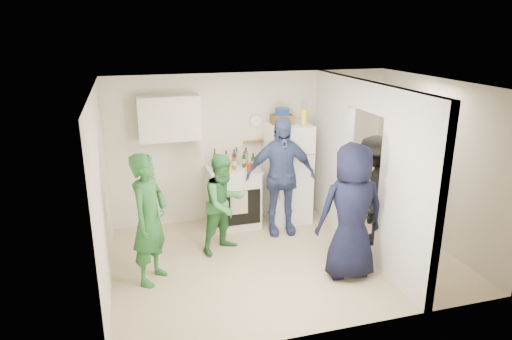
{
  "coord_description": "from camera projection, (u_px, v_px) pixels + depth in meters",
  "views": [
    {
      "loc": [
        -2.02,
        -5.58,
        3.23
      ],
      "look_at": [
        -0.31,
        0.4,
        1.25
      ],
      "focal_mm": 32.0,
      "sensor_mm": 36.0,
      "label": 1
    }
  ],
  "objects": [
    {
      "name": "bottle_c",
      "position": [
        226.0,
        158.0,
        7.54
      ],
      "size": [
        0.07,
        0.07,
        0.27
      ],
      "primitive_type": "cylinder",
      "color": "silver",
      "rests_on": "stove"
    },
    {
      "name": "nook_window",
      "position": [
        430.0,
        134.0,
        6.92
      ],
      "size": [
        0.03,
        0.7,
        0.8
      ],
      "primitive_type": "cube",
      "color": "black",
      "rests_on": "wall_right"
    },
    {
      "name": "nook_window_frame",
      "position": [
        429.0,
        134.0,
        6.92
      ],
      "size": [
        0.04,
        0.76,
        0.86
      ],
      "primitive_type": "cube",
      "color": "white",
      "rests_on": "wall_right"
    },
    {
      "name": "person_green_center",
      "position": [
        224.0,
        204.0,
        6.66
      ],
      "size": [
        0.9,
        0.83,
        1.48
      ],
      "primitive_type": "imported",
      "rotation": [
        0.0,
        0.0,
        0.48
      ],
      "color": "#337437",
      "rests_on": "floor"
    },
    {
      "name": "spice_shelf",
      "position": [
        253.0,
        141.0,
        7.72
      ],
      "size": [
        0.35,
        0.08,
        0.03
      ],
      "primitive_type": "cube",
      "color": "olive",
      "rests_on": "wall_back"
    },
    {
      "name": "red_cup",
      "position": [
        249.0,
        167.0,
        7.32
      ],
      "size": [
        0.09,
        0.09,
        0.12
      ],
      "primitive_type": "cylinder",
      "color": "red",
      "rests_on": "stove"
    },
    {
      "name": "partition_header",
      "position": [
        370.0,
        96.0,
        6.23
      ],
      "size": [
        0.12,
        1.0,
        0.4
      ],
      "primitive_type": "cube",
      "color": "silver",
      "rests_on": "partition_pier_back"
    },
    {
      "name": "wicker_basket",
      "position": [
        282.0,
        119.0,
        7.47
      ],
      "size": [
        0.35,
        0.25,
        0.15
      ],
      "primitive_type": "cube",
      "color": "brown",
      "rests_on": "fridge"
    },
    {
      "name": "wall_right",
      "position": [
        436.0,
        163.0,
        6.87
      ],
      "size": [
        0.0,
        3.4,
        3.4
      ],
      "primitive_type": "plane",
      "rotation": [
        1.57,
        0.0,
        -1.57
      ],
      "color": "silver",
      "rests_on": "floor"
    },
    {
      "name": "floor",
      "position": [
        284.0,
        258.0,
        6.62
      ],
      "size": [
        4.8,
        4.8,
        0.0
      ],
      "primitive_type": "plane",
      "color": "tan",
      "rests_on": "ground"
    },
    {
      "name": "nook_valance",
      "position": [
        430.0,
        111.0,
        6.81
      ],
      "size": [
        0.04,
        0.82,
        0.18
      ],
      "primitive_type": "cube",
      "color": "white",
      "rests_on": "wall_right"
    },
    {
      "name": "partition_pier_front",
      "position": [
        409.0,
        196.0,
        5.54
      ],
      "size": [
        0.12,
        1.2,
        2.5
      ],
      "primitive_type": "cube",
      "color": "silver",
      "rests_on": "floor"
    },
    {
      "name": "bottle_a",
      "position": [
        215.0,
        158.0,
        7.45
      ],
      "size": [
        0.07,
        0.07,
        0.32
      ],
      "primitive_type": "cylinder",
      "color": "brown",
      "rests_on": "stove"
    },
    {
      "name": "person_nook",
      "position": [
        373.0,
        191.0,
        6.87
      ],
      "size": [
        1.08,
        1.26,
        1.69
      ],
      "primitive_type": "imported",
      "rotation": [
        0.0,
        0.0,
        -2.08
      ],
      "color": "black",
      "rests_on": "floor"
    },
    {
      "name": "bottle_j",
      "position": [
        253.0,
        161.0,
        7.41
      ],
      "size": [
        0.08,
        0.08,
        0.26
      ],
      "primitive_type": "cylinder",
      "color": "#205F27",
      "rests_on": "stove"
    },
    {
      "name": "partition_pier_back",
      "position": [
        332.0,
        150.0,
        7.56
      ],
      "size": [
        0.12,
        1.2,
        2.5
      ],
      "primitive_type": "cube",
      "color": "silver",
      "rests_on": "floor"
    },
    {
      "name": "bottle_g",
      "position": [
        246.0,
        156.0,
        7.6
      ],
      "size": [
        0.07,
        0.07,
        0.31
      ],
      "primitive_type": "cylinder",
      "color": "olive",
      "rests_on": "stove"
    },
    {
      "name": "bottle_d",
      "position": [
        235.0,
        162.0,
        7.37
      ],
      "size": [
        0.07,
        0.07,
        0.26
      ],
      "primitive_type": "cylinder",
      "color": "brown",
      "rests_on": "stove"
    },
    {
      "name": "person_navy",
      "position": [
        351.0,
        212.0,
        5.91
      ],
      "size": [
        0.94,
        0.65,
        1.84
      ],
      "primitive_type": "imported",
      "rotation": [
        0.0,
        0.0,
        -3.22
      ],
      "color": "black",
      "rests_on": "floor"
    },
    {
      "name": "person_denim",
      "position": [
        281.0,
        176.0,
        7.2
      ],
      "size": [
        1.15,
        0.57,
        1.9
      ],
      "primitive_type": "imported",
      "rotation": [
        0.0,
        0.0,
        -0.1
      ],
      "color": "#3A4D7F",
      "rests_on": "floor"
    },
    {
      "name": "bottle_b",
      "position": [
        224.0,
        164.0,
        7.3
      ],
      "size": [
        0.06,
        0.06,
        0.24
      ],
      "primitive_type": "cylinder",
      "color": "#164419",
      "rests_on": "stove"
    },
    {
      "name": "person_green_left",
      "position": [
        149.0,
        219.0,
        5.8
      ],
      "size": [
        0.7,
        0.76,
        1.74
      ],
      "primitive_type": "imported",
      "rotation": [
        0.0,
        0.0,
        1.0
      ],
      "color": "#2A692A",
      "rests_on": "floor"
    },
    {
      "name": "upper_cabinet",
      "position": [
        169.0,
        118.0,
        7.08
      ],
      "size": [
        0.95,
        0.34,
        0.7
      ],
      "primitive_type": "cube",
      "color": "silver",
      "rests_on": "wall_back"
    },
    {
      "name": "wall_left",
      "position": [
        102.0,
        194.0,
        5.61
      ],
      "size": [
        0.0,
        3.4,
        3.4
      ],
      "primitive_type": "plane",
      "rotation": [
        1.57,
        0.0,
        1.57
      ],
      "color": "silver",
      "rests_on": "floor"
    },
    {
      "name": "yellow_cup_stack_top",
      "position": [
        304.0,
        117.0,
        7.4
      ],
      "size": [
        0.09,
        0.09,
        0.25
      ],
      "primitive_type": "cylinder",
      "color": "yellow",
      "rests_on": "fridge"
    },
    {
      "name": "wall_clock",
      "position": [
        256.0,
        121.0,
        7.65
      ],
      "size": [
        0.22,
        0.02,
        0.22
      ],
      "primitive_type": "cylinder",
      "rotation": [
        1.57,
        0.0,
        0.0
      ],
      "color": "white",
      "rests_on": "wall_back"
    },
    {
      "name": "ceiling",
      "position": [
        288.0,
        85.0,
        5.86
      ],
      "size": [
        4.8,
        4.8,
        0.0
      ],
      "primitive_type": "plane",
      "rotation": [
        3.14,
        0.0,
        0.0
      ],
      "color": "white",
      "rests_on": "wall_back"
    },
    {
      "name": "fridge",
      "position": [
        288.0,
        173.0,
        7.73
      ],
      "size": [
        0.69,
        0.67,
        1.68
      ],
      "primitive_type": "cube",
      "color": "white",
      "rests_on": "floor"
    },
    {
      "name": "bottle_h",
      "position": [
        218.0,
        163.0,
        7.22
      ],
      "size": [
        0.06,
        0.06,
        0.3
      ],
      "primitive_type": "cylinder",
      "color": "#A9ABB6",
      "rests_on": "stove"
    },
    {
      "name": "bottle_e",
      "position": [
        237.0,
        156.0,
        7.61
      ],
      "size": [
        0.06,
        0.06,
        0.31
      ],
      "primitive_type": "cylinder",
      "color": "#9697A6",
      "rests_on": "stove"
    },
    {
      "name": "bottle_f",
      "position": [
        244.0,
        159.0,
        7.49
      ],
      "size": [
        0.06,
        0.06,
        0.27
      ],
      "primitive_type": "cylinder",
      "color": "#153A19",
      "rests_on": "stove"
    },
    {
      "name": "stove",
      "position": [
        234.0,
        197.0,
        7.61
      ],
      "size": [
        0.83,
        0.69,
        0.99
      ],
      "primitive_type": "cube",
      "color": "white",
      "rests_on": "floor"
    },
    {
      "name": "bottle_i",
      "position": [
        234.0,
        158.0,
        7.53
      ],
      "size": [
        0.07,
        0.07,
        0.29
      ],
      "primitive_type": "cylinder",
      "color": "#4E0D11",
      "rests_on": "stove"
    },
    {
      "name": "blue_bowl",
      "position": [
        282.0,
        111.0,
        7.43
      ],
      "size": [
        0.24,
        0.24,
        0.11
      ],
      "primitive_type": "cylinder",
      "color": "navy",
      "rests_on": "wicker_basket"
    },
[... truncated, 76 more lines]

